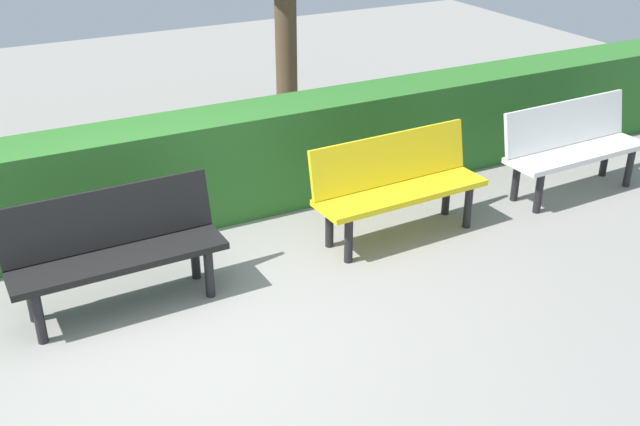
% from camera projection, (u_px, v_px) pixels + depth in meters
% --- Properties ---
extents(ground_plane, '(18.15, 18.15, 0.00)m').
position_uv_depth(ground_plane, '(167.00, 343.00, 5.11)').
color(ground_plane, gray).
extents(bench_white, '(1.50, 0.51, 0.86)m').
position_uv_depth(bench_white, '(572.00, 144.00, 7.14)').
color(bench_white, white).
rests_on(bench_white, ground_plane).
extents(bench_yellow, '(1.54, 0.52, 0.86)m').
position_uv_depth(bench_yellow, '(397.00, 182.00, 6.34)').
color(bench_yellow, yellow).
rests_on(bench_yellow, ground_plane).
extents(bench_black, '(1.52, 0.49, 0.86)m').
position_uv_depth(bench_black, '(115.00, 245.00, 5.35)').
color(bench_black, black).
rests_on(bench_black, ground_plane).
extents(hedge_row, '(14.15, 0.58, 0.94)m').
position_uv_depth(hedge_row, '(213.00, 166.00, 6.68)').
color(hedge_row, '#2D6B28').
rests_on(hedge_row, ground_plane).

